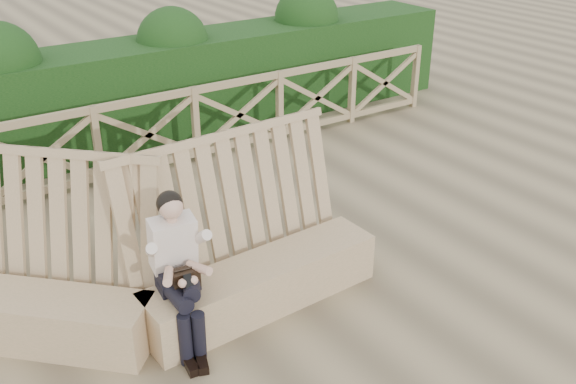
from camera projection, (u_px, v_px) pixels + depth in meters
ground at (293, 292)px, 6.41m from camera, size 60.00×60.00×0.00m
bench at (144, 280)px, 5.89m from camera, size 4.26×2.27×1.62m
woman at (178, 265)px, 5.45m from camera, size 0.43×0.85×1.42m
guardrail at (148, 135)px, 8.75m from camera, size 10.10×0.09×1.10m
hedge at (115, 98)px, 9.56m from camera, size 12.00×1.20×1.50m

